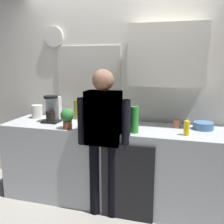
{
  "coord_description": "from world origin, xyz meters",
  "views": [
    {
      "loc": [
        0.76,
        -2.4,
        1.68
      ],
      "look_at": [
        0.02,
        0.25,
        1.11
      ],
      "focal_mm": 40.08,
      "sensor_mm": 36.0,
      "label": 1
    }
  ],
  "objects": [
    {
      "name": "bottle_amber_beer",
      "position": [
        0.17,
        0.43,
        1.05
      ],
      "size": [
        0.06,
        0.06,
        0.23
      ],
      "primitive_type": "cylinder",
      "color": "brown",
      "rests_on": "kitchen_counter"
    },
    {
      "name": "person_guest",
      "position": [
        0.0,
        0.0,
        0.95
      ],
      "size": [
        0.57,
        0.22,
        1.6
      ],
      "rotation": [
        0.0,
        0.0,
        2.55
      ],
      "color": "black",
      "rests_on": "ground_plane"
    },
    {
      "name": "bottle_red_vinegar",
      "position": [
        -0.37,
        0.43,
        1.05
      ],
      "size": [
        0.06,
        0.06,
        0.22
      ],
      "primitive_type": "cylinder",
      "color": "maroon",
      "rests_on": "kitchen_counter"
    },
    {
      "name": "person_at_sink",
      "position": [
        0.0,
        0.0,
        0.95
      ],
      "size": [
        0.57,
        0.22,
        1.6
      ],
      "rotation": [
        0.0,
        0.0,
        -0.23
      ],
      "color": "black",
      "rests_on": "ground_plane"
    },
    {
      "name": "bottle_green_wine",
      "position": [
        -0.17,
        0.39,
        1.09
      ],
      "size": [
        0.07,
        0.07,
        0.3
      ],
      "primitive_type": "cylinder",
      "color": "#195923",
      "rests_on": "kitchen_counter"
    },
    {
      "name": "ground_plane",
      "position": [
        0.0,
        0.0,
        0.0
      ],
      "size": [
        8.0,
        8.0,
        0.0
      ],
      "primitive_type": "plane",
      "color": "#9E998E"
    },
    {
      "name": "cup_terracotta_mug",
      "position": [
        0.73,
        0.44,
        0.98
      ],
      "size": [
        0.08,
        0.08,
        0.09
      ],
      "primitive_type": "cylinder",
      "color": "#B26647",
      "rests_on": "kitchen_counter"
    },
    {
      "name": "storage_canister",
      "position": [
        -1.06,
        0.45,
        1.02
      ],
      "size": [
        0.14,
        0.14,
        0.17
      ],
      "primitive_type": "cylinder",
      "color": "silver",
      "rests_on": "kitchen_counter"
    },
    {
      "name": "back_wall_assembly",
      "position": [
        0.07,
        0.7,
        1.37
      ],
      "size": [
        4.19,
        0.42,
        2.6
      ],
      "color": "silver",
      "rests_on": "ground_plane"
    },
    {
      "name": "mixing_bowl",
      "position": [
        1.02,
        0.45,
        0.98
      ],
      "size": [
        0.22,
        0.22,
        0.08
      ],
      "primitive_type": "cylinder",
      "color": "#4C72A5",
      "rests_on": "kitchen_counter"
    },
    {
      "name": "kitchen_counter",
      "position": [
        0.0,
        0.3,
        0.47
      ],
      "size": [
        2.59,
        0.64,
        0.94
      ],
      "primitive_type": "cube",
      "color": "#B2B7BC",
      "rests_on": "ground_plane"
    },
    {
      "name": "bottle_olive_oil",
      "position": [
        -0.53,
        0.53,
        1.06
      ],
      "size": [
        0.06,
        0.06,
        0.25
      ],
      "primitive_type": "cylinder",
      "color": "olive",
      "rests_on": "kitchen_counter"
    },
    {
      "name": "dish_soap",
      "position": [
        0.83,
        0.16,
        1.01
      ],
      "size": [
        0.06,
        0.06,
        0.18
      ],
      "color": "yellow",
      "rests_on": "kitchen_counter"
    },
    {
      "name": "dishwasher_panel",
      "position": [
        0.27,
        -0.03,
        0.42
      ],
      "size": [
        0.56,
        0.02,
        0.84
      ],
      "primitive_type": "cube",
      "color": "black",
      "rests_on": "ground_plane"
    },
    {
      "name": "bottle_clear_soda",
      "position": [
        0.3,
        0.11,
        1.08
      ],
      "size": [
        0.09,
        0.09,
        0.28
      ],
      "primitive_type": "cylinder",
      "color": "#2D8C33",
      "rests_on": "kitchen_counter"
    },
    {
      "name": "potted_plant",
      "position": [
        -0.44,
        0.06,
        1.07
      ],
      "size": [
        0.15,
        0.15,
        0.23
      ],
      "color": "#9E5638",
      "rests_on": "kitchen_counter"
    },
    {
      "name": "coffee_maker",
      "position": [
        -0.76,
        0.32,
        1.08
      ],
      "size": [
        0.2,
        0.2,
        0.33
      ],
      "color": "black",
      "rests_on": "kitchen_counter"
    }
  ]
}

